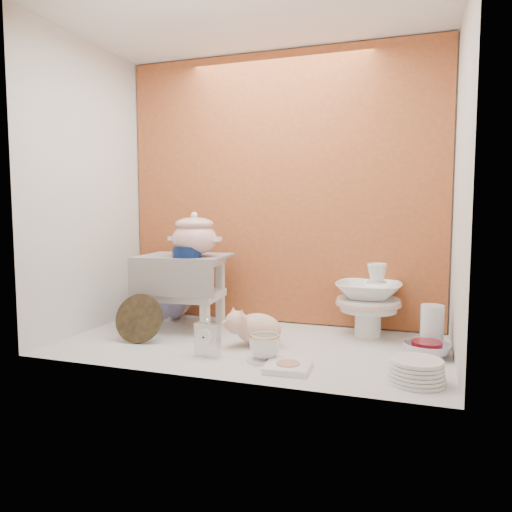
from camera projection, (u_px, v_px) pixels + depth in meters
The scene contains 17 objects.
ground at pixel (251, 344), 2.32m from camera, with size 1.80×1.80×0.00m, color silver.
niche_shell at pixel (263, 150), 2.40m from camera, with size 1.86×1.03×1.53m.
step_stool at pixel (185, 292), 2.61m from camera, with size 0.45×0.39×0.40m, color silver, non-canonical shape.
soup_tureen at pixel (194, 234), 2.51m from camera, with size 0.27×0.27×0.23m, color white, non-canonical shape.
cobalt_bowl at pixel (187, 252), 2.48m from camera, with size 0.15×0.15×0.05m, color #091A46.
floral_platter at pixel (166, 288), 2.84m from camera, with size 0.36×0.04×0.36m, color white, non-canonical shape.
blue_white_vase at pixel (166, 295), 2.85m from camera, with size 0.26×0.26×0.28m, color white.
lacquer_tray at pixel (139, 318), 2.35m from camera, with size 0.24×0.10×0.23m, color black, non-canonical shape.
mantel_clock at pixel (207, 338), 2.12m from camera, with size 0.11×0.04×0.17m, color silver.
plush_pig at pixel (258, 329), 2.28m from camera, with size 0.28×0.19×0.17m, color #D5AC96.
teacup_saucer at pixel (265, 360), 2.06m from camera, with size 0.15×0.15×0.01m, color white.
gold_rim_teacup at pixel (265, 346), 2.06m from camera, with size 0.13×0.13×0.10m, color white.
lattice_dish at pixel (288, 367), 1.94m from camera, with size 0.18×0.18×0.02m, color white.
dinner_plate_stack at pixel (417, 371), 1.80m from camera, with size 0.21×0.21×0.09m, color white.
crystal_bowl at pixel (427, 350), 2.11m from camera, with size 0.20×0.20×0.06m, color silver.
clear_glass_vase at pixel (432, 327), 2.22m from camera, with size 0.10×0.10×0.21m, color silver.
porcelain_tower at pixel (368, 300), 2.44m from camera, with size 0.33×0.33×0.37m, color white, non-canonical shape.
Camera 1 is at (0.76, -2.14, 0.64)m, focal length 34.24 mm.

